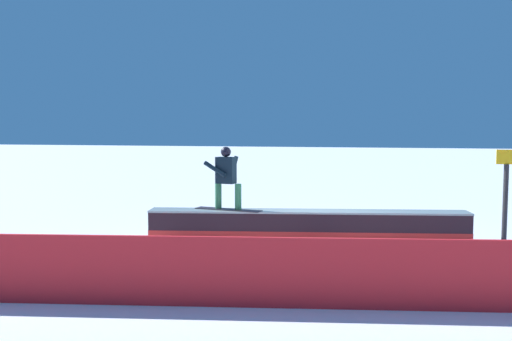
# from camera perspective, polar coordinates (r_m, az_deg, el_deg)

# --- Properties ---
(ground_plane) EXTENTS (120.00, 120.00, 0.00)m
(ground_plane) POSITION_cam_1_polar(r_m,az_deg,el_deg) (11.43, 5.57, -7.52)
(ground_plane) COLOR white
(grind_box) EXTENTS (6.76, 1.86, 0.64)m
(grind_box) POSITION_cam_1_polar(r_m,az_deg,el_deg) (11.38, 5.58, -6.08)
(grind_box) COLOR black
(grind_box) RESTS_ON ground_plane
(snowboarder) EXTENTS (1.52, 0.48, 1.36)m
(snowboarder) POSITION_cam_1_polar(r_m,az_deg,el_deg) (11.31, -3.22, -0.61)
(snowboarder) COLOR #282229
(snowboarder) RESTS_ON grind_box
(safety_fence) EXTENTS (13.22, 2.67, 0.95)m
(safety_fence) POSITION_cam_1_polar(r_m,az_deg,el_deg) (7.12, -0.04, -10.97)
(safety_fence) COLOR red
(safety_fence) RESTS_ON ground_plane
(trail_marker) EXTENTS (0.40, 0.10, 1.96)m
(trail_marker) POSITION_cam_1_polar(r_m,az_deg,el_deg) (11.96, 25.41, -2.30)
(trail_marker) COLOR #262628
(trail_marker) RESTS_ON ground_plane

